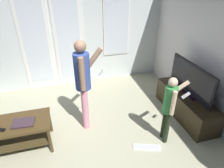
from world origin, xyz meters
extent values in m
cube|color=#B1AE90|center=(0.00, 0.00, -0.01)|extent=(5.22, 4.83, 0.02)
cube|color=silver|center=(0.00, 2.39, 1.36)|extent=(5.22, 0.06, 2.72)
cube|color=white|center=(-0.43, 2.35, 1.07)|extent=(0.67, 0.02, 2.20)
cube|color=silver|center=(-0.43, 2.33, 1.12)|extent=(0.51, 0.01, 1.90)
cube|color=white|center=(0.29, 2.35, 1.07)|extent=(0.67, 0.02, 2.20)
cube|color=silver|center=(0.29, 2.33, 1.12)|extent=(0.51, 0.01, 1.90)
cube|color=white|center=(1.43, 2.35, 1.44)|extent=(0.64, 0.02, 1.56)
cube|color=silver|center=(1.43, 2.33, 1.44)|extent=(0.58, 0.01, 1.50)
cube|color=#473319|center=(-0.70, 0.42, 0.48)|extent=(0.91, 0.56, 0.04)
cube|color=#43361C|center=(-0.70, 0.42, 0.17)|extent=(0.83, 0.48, 0.02)
cylinder|color=#473319|center=(-0.28, 0.17, 0.23)|extent=(0.05, 0.05, 0.46)
cylinder|color=#473319|center=(-0.28, 0.66, 0.23)|extent=(0.05, 0.05, 0.46)
cube|color=#2D2414|center=(2.27, 0.43, 0.24)|extent=(0.47, 1.48, 0.47)
cube|color=black|center=(2.27, -0.30, 0.26)|extent=(0.39, 0.02, 0.26)
cube|color=black|center=(2.27, 0.43, 0.49)|extent=(0.08, 0.42, 0.04)
cube|color=black|center=(2.27, 0.43, 0.80)|extent=(0.04, 1.19, 0.58)
cube|color=black|center=(2.25, 0.43, 0.80)|extent=(0.00, 1.14, 0.53)
cylinder|color=pink|center=(0.34, 0.58, 0.39)|extent=(0.11, 0.11, 0.79)
cylinder|color=pink|center=(0.36, 0.75, 0.39)|extent=(0.11, 0.11, 0.79)
cylinder|color=#374F9F|center=(0.35, 0.67, 1.10)|extent=(0.26, 0.26, 0.62)
sphere|color=#9E7358|center=(0.35, 0.67, 1.52)|extent=(0.19, 0.19, 0.19)
cylinder|color=#9E7358|center=(0.33, 0.50, 1.13)|extent=(0.09, 0.09, 0.55)
cylinder|color=#9E7358|center=(0.53, 0.82, 1.18)|extent=(0.40, 0.14, 0.49)
cube|color=white|center=(0.69, 0.80, 0.96)|extent=(0.11, 0.05, 0.13)
cylinder|color=#222D1C|center=(1.54, -0.12, 0.29)|extent=(0.08, 0.08, 0.58)
cylinder|color=#222D1C|center=(1.57, 0.00, 0.29)|extent=(0.08, 0.08, 0.58)
cylinder|color=#378B46|center=(1.56, -0.06, 0.80)|extent=(0.19, 0.19, 0.45)
sphere|color=beige|center=(1.56, -0.06, 1.11)|extent=(0.14, 0.14, 0.14)
cylinder|color=beige|center=(1.53, -0.18, 0.83)|extent=(0.07, 0.07, 0.40)
cylinder|color=beige|center=(1.73, 0.04, 0.90)|extent=(0.36, 0.12, 0.30)
cube|color=white|center=(1.89, 0.02, 0.78)|extent=(0.13, 0.06, 0.11)
cube|color=white|center=(1.20, -0.17, 0.01)|extent=(0.46, 0.27, 0.02)
cube|color=silver|center=(1.20, -0.17, 0.02)|extent=(0.41, 0.23, 0.00)
cube|color=#382830|center=(-0.63, 0.37, 0.51)|extent=(0.34, 0.26, 0.02)
camera|label=1|loc=(0.05, -2.17, 2.47)|focal=31.27mm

